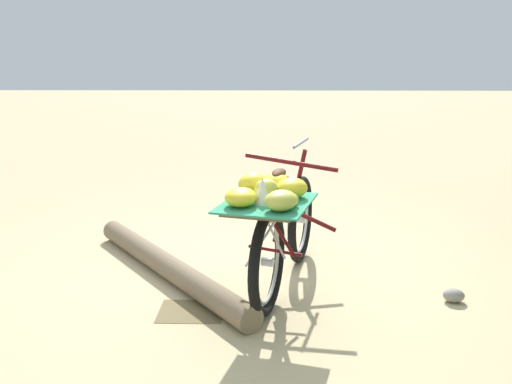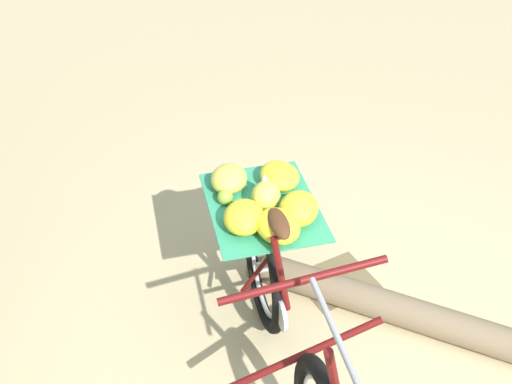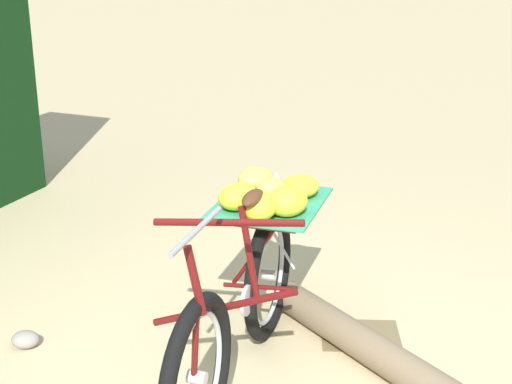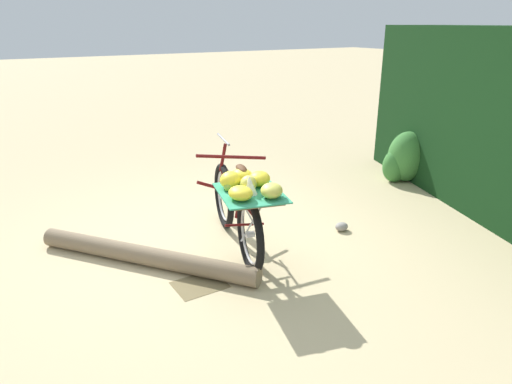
% 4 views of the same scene
% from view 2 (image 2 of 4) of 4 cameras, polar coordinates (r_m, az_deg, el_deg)
% --- Properties ---
extents(bicycle, '(0.89, 1.79, 1.03)m').
position_cam_2_polar(bicycle, '(2.91, 2.46, -9.59)').
color(bicycle, black).
rests_on(bicycle, ground_plane).
extents(fallen_log, '(1.54, 1.96, 0.18)m').
position_cam_2_polar(fallen_log, '(3.51, 17.47, -11.95)').
color(fallen_log, '#7F6B51').
rests_on(fallen_log, ground_plane).
extents(leaf_litter_patch, '(0.44, 0.36, 0.01)m').
position_cam_2_polar(leaf_litter_patch, '(3.73, 7.74, -8.45)').
color(leaf_litter_patch, olive).
rests_on(leaf_litter_patch, ground_plane).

